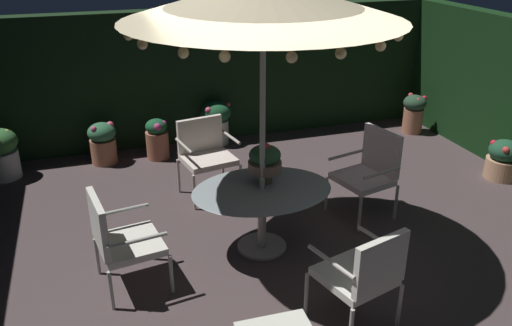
# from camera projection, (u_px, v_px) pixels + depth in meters

# --- Properties ---
(ground_plane) EXTENTS (7.90, 7.48, 0.02)m
(ground_plane) POSITION_uv_depth(u_px,v_px,m) (288.00, 254.00, 5.59)
(ground_plane) COLOR #463939
(hedge_backdrop_rear) EXTENTS (7.90, 0.30, 2.05)m
(hedge_backdrop_rear) POSITION_uv_depth(u_px,v_px,m) (206.00, 75.00, 8.29)
(hedge_backdrop_rear) COLOR black
(hedge_backdrop_rear) RESTS_ON ground_plane
(patio_dining_table) EXTENTS (1.46, 1.10, 0.71)m
(patio_dining_table) POSITION_uv_depth(u_px,v_px,m) (262.00, 200.00, 5.47)
(patio_dining_table) COLOR #B8AEA4
(patio_dining_table) RESTS_ON ground_plane
(centerpiece_planter) EXTENTS (0.35, 0.35, 0.44)m
(centerpiece_planter) POSITION_uv_depth(u_px,v_px,m) (265.00, 160.00, 5.44)
(centerpiece_planter) COLOR olive
(centerpiece_planter) RESTS_ON patio_dining_table
(patio_chair_north) EXTENTS (0.68, 0.71, 0.97)m
(patio_chair_north) POSITION_uv_depth(u_px,v_px,m) (118.00, 237.00, 4.87)
(patio_chair_north) COLOR #B2B5A9
(patio_chair_north) RESTS_ON ground_plane
(patio_chair_northeast) EXTENTS (0.73, 0.73, 0.96)m
(patio_chair_northeast) POSITION_uv_depth(u_px,v_px,m) (364.00, 272.00, 4.35)
(patio_chair_northeast) COLOR #BBB4AB
(patio_chair_northeast) RESTS_ON ground_plane
(patio_chair_east) EXTENTS (0.72, 0.75, 1.02)m
(patio_chair_east) POSITION_uv_depth(u_px,v_px,m) (370.00, 168.00, 6.17)
(patio_chair_east) COLOR #BBB5A8
(patio_chair_east) RESTS_ON ground_plane
(patio_chair_southeast) EXTENTS (0.74, 0.67, 0.97)m
(patio_chair_southeast) POSITION_uv_depth(u_px,v_px,m) (205.00, 151.00, 6.64)
(patio_chair_southeast) COLOR #B8ADA3
(patio_chair_southeast) RESTS_ON ground_plane
(potted_plant_left_far) EXTENTS (0.48, 0.48, 0.68)m
(potted_plant_left_far) POSITION_uv_depth(u_px,v_px,m) (216.00, 120.00, 8.29)
(potted_plant_left_far) COLOR silver
(potted_plant_left_far) RESTS_ON ground_plane
(potted_plant_back_right) EXTENTS (0.33, 0.35, 0.60)m
(potted_plant_back_right) POSITION_uv_depth(u_px,v_px,m) (157.00, 138.00, 7.78)
(potted_plant_back_right) COLOR #A66247
(potted_plant_back_right) RESTS_ON ground_plane
(potted_plant_back_left) EXTENTS (0.50, 0.50, 0.70)m
(potted_plant_back_left) POSITION_uv_depth(u_px,v_px,m) (0.00, 152.00, 7.14)
(potted_plant_back_left) COLOR silver
(potted_plant_back_left) RESTS_ON ground_plane
(potted_plant_right_near) EXTENTS (0.37, 0.37, 0.64)m
(potted_plant_right_near) POSITION_uv_depth(u_px,v_px,m) (414.00, 112.00, 8.76)
(potted_plant_right_near) COLOR #AD6E51
(potted_plant_right_near) RESTS_ON ground_plane
(potted_plant_front_corner) EXTENTS (0.44, 0.44, 0.54)m
(potted_plant_front_corner) POSITION_uv_depth(u_px,v_px,m) (503.00, 159.00, 7.17)
(potted_plant_front_corner) COLOR tan
(potted_plant_front_corner) RESTS_ON ground_plane
(potted_plant_back_center) EXTENTS (0.39, 0.39, 0.61)m
(potted_plant_back_center) POSITION_uv_depth(u_px,v_px,m) (103.00, 142.00, 7.62)
(potted_plant_back_center) COLOR #AA6A4C
(potted_plant_back_center) RESTS_ON ground_plane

